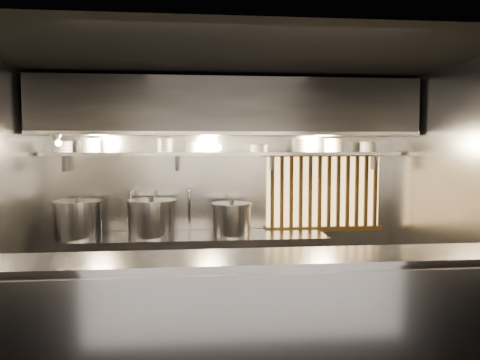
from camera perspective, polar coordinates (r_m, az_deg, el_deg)
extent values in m
plane|color=black|center=(4.92, -0.58, -19.54)|extent=(4.50, 4.50, 0.00)
plane|color=black|center=(4.58, -0.60, 14.50)|extent=(4.50, 4.50, 0.00)
plane|color=gray|center=(6.03, -1.91, -1.33)|extent=(4.50, 0.00, 4.50)
plane|color=gray|center=(5.25, 24.69, -2.54)|extent=(0.00, 3.00, 3.00)
cube|color=gray|center=(3.84, 0.79, -17.71)|extent=(4.50, 0.50, 1.10)
cube|color=#939399|center=(3.60, 1.30, -19.25)|extent=(4.50, 0.02, 1.01)
cube|color=gray|center=(3.67, 0.80, -9.49)|extent=(4.50, 0.56, 0.03)
cube|color=gray|center=(5.82, -4.63, -11.05)|extent=(3.00, 0.70, 0.90)
cube|color=gray|center=(5.82, -1.80, 3.21)|extent=(4.40, 0.34, 0.04)
cube|color=#2D2D30|center=(5.62, -1.65, 8.73)|extent=(4.40, 0.80, 0.65)
cube|color=gray|center=(5.20, -1.31, 5.73)|extent=(4.40, 0.03, 0.04)
cube|color=#FFC872|center=(6.24, 10.11, -1.39)|extent=(1.50, 0.02, 0.92)
cube|color=brown|center=(6.16, 10.30, 3.11)|extent=(1.56, 0.06, 0.06)
cube|color=brown|center=(6.26, 10.18, -5.90)|extent=(1.56, 0.06, 0.06)
cube|color=brown|center=(6.04, 3.95, -1.52)|extent=(0.04, 0.04, 0.92)
cube|color=brown|center=(6.06, 5.12, -1.50)|extent=(0.04, 0.04, 0.92)
cube|color=brown|center=(6.08, 6.27, -1.49)|extent=(0.04, 0.04, 0.92)
cube|color=brown|center=(6.11, 7.42, -1.47)|extent=(0.04, 0.04, 0.92)
cube|color=brown|center=(6.14, 8.55, -1.46)|extent=(0.04, 0.04, 0.92)
cube|color=brown|center=(6.17, 9.68, -1.44)|extent=(0.04, 0.04, 0.92)
cube|color=brown|center=(6.21, 10.79, -1.42)|extent=(0.04, 0.04, 0.92)
cube|color=brown|center=(6.24, 11.89, -1.41)|extent=(0.04, 0.04, 0.92)
cube|color=brown|center=(6.28, 12.98, -1.39)|extent=(0.04, 0.04, 0.92)
cube|color=brown|center=(6.32, 14.05, -1.37)|extent=(0.04, 0.04, 0.92)
cube|color=brown|center=(6.37, 15.11, -1.35)|extent=(0.04, 0.04, 0.92)
cube|color=brown|center=(6.41, 16.15, -1.34)|extent=(0.05, 0.04, 0.92)
cylinder|color=silver|center=(6.03, -12.85, -3.43)|extent=(0.03, 0.03, 0.48)
sphere|color=silver|center=(6.01, -12.89, -1.16)|extent=(0.04, 0.04, 0.04)
cylinder|color=silver|center=(5.88, -13.04, -1.28)|extent=(0.03, 0.26, 0.03)
sphere|color=silver|center=(5.75, -13.20, -1.41)|extent=(0.04, 0.04, 0.04)
cylinder|color=silver|center=(5.76, -13.19, -2.10)|extent=(0.03, 0.03, 0.14)
cylinder|color=silver|center=(5.99, -6.18, -3.41)|extent=(0.03, 0.03, 0.48)
sphere|color=silver|center=(5.96, -6.19, -1.12)|extent=(0.04, 0.04, 0.04)
cylinder|color=silver|center=(5.83, -6.20, -1.24)|extent=(0.03, 0.26, 0.03)
sphere|color=silver|center=(5.70, -6.21, -1.37)|extent=(0.04, 0.04, 0.04)
cylinder|color=silver|center=(5.71, -6.20, -2.07)|extent=(0.03, 0.03, 0.14)
cone|color=gray|center=(5.54, -21.51, 4.83)|extent=(0.25, 0.27, 0.20)
sphere|color=#FFE0B2|center=(5.51, -21.25, 4.21)|extent=(0.07, 0.07, 0.07)
cylinder|color=#2D2D30|center=(5.64, -21.26, 5.63)|extent=(0.02, 0.22, 0.02)
cylinder|color=#2D2D30|center=(5.69, -2.72, 4.79)|extent=(0.01, 0.01, 0.12)
sphere|color=#FFE0B2|center=(5.69, -2.72, 3.99)|extent=(0.09, 0.09, 0.09)
cylinder|color=gray|center=(5.83, -19.12, -4.68)|extent=(0.68, 0.68, 0.41)
cylinder|color=gray|center=(5.80, -19.17, -2.52)|extent=(0.72, 0.72, 0.03)
cylinder|color=#2D2D30|center=(5.79, -19.18, -2.18)|extent=(0.06, 0.06, 0.04)
cylinder|color=gray|center=(5.70, -10.72, -4.72)|extent=(0.58, 0.58, 0.41)
cylinder|color=gray|center=(5.67, -10.75, -2.53)|extent=(0.61, 0.61, 0.03)
cylinder|color=#2D2D30|center=(5.67, -10.76, -2.18)|extent=(0.06, 0.06, 0.04)
cylinder|color=gray|center=(5.66, -1.01, -4.94)|extent=(0.52, 0.52, 0.36)
cylinder|color=gray|center=(5.63, -1.01, -2.96)|extent=(0.56, 0.56, 0.03)
cylinder|color=#2D2D30|center=(5.63, -1.01, -2.61)|extent=(0.06, 0.06, 0.04)
cylinder|color=silver|center=(6.01, -20.79, 3.35)|extent=(0.22, 0.22, 0.03)
cylinder|color=silver|center=(6.01, -20.80, 3.71)|extent=(0.22, 0.22, 0.03)
cylinder|color=silver|center=(6.01, -20.81, 4.07)|extent=(0.22, 0.22, 0.03)
cylinder|color=silver|center=(6.01, -20.81, 4.34)|extent=(0.24, 0.24, 0.01)
cylinder|color=silver|center=(5.93, -17.68, 3.42)|extent=(0.22, 0.22, 0.03)
cylinder|color=silver|center=(5.93, -17.69, 3.78)|extent=(0.22, 0.22, 0.03)
cylinder|color=silver|center=(5.93, -17.69, 4.15)|extent=(0.22, 0.22, 0.03)
cylinder|color=silver|center=(5.93, -17.70, 4.52)|extent=(0.22, 0.22, 0.03)
cylinder|color=silver|center=(5.93, -17.71, 4.79)|extent=(0.24, 0.24, 0.01)
cylinder|color=silver|center=(5.82, -9.12, 3.55)|extent=(0.18, 0.18, 0.03)
cylinder|color=silver|center=(5.82, -9.12, 3.92)|extent=(0.18, 0.18, 0.03)
cylinder|color=silver|center=(5.82, -9.13, 4.30)|extent=(0.18, 0.18, 0.03)
cylinder|color=silver|center=(5.82, -9.13, 4.67)|extent=(0.18, 0.18, 0.03)
cylinder|color=silver|center=(5.82, -9.14, 4.95)|extent=(0.20, 0.20, 0.01)
cylinder|color=silver|center=(5.81, -5.74, 3.58)|extent=(0.19, 0.19, 0.03)
cylinder|color=silver|center=(5.81, -5.74, 3.96)|extent=(0.19, 0.19, 0.03)
cylinder|color=silver|center=(5.81, -5.74, 4.33)|extent=(0.19, 0.19, 0.03)
cylinder|color=silver|center=(5.81, -5.75, 4.61)|extent=(0.21, 0.21, 0.01)
cylinder|color=silver|center=(5.87, 2.35, 3.61)|extent=(0.22, 0.22, 0.03)
cylinder|color=silver|center=(5.87, 2.35, 3.98)|extent=(0.22, 0.22, 0.03)
cylinder|color=silver|center=(5.87, 2.36, 4.25)|extent=(0.24, 0.24, 0.01)
cylinder|color=silver|center=(5.96, 7.32, 3.58)|extent=(0.22, 0.22, 0.03)
cylinder|color=silver|center=(5.96, 7.33, 3.95)|extent=(0.22, 0.22, 0.03)
cylinder|color=silver|center=(5.96, 7.33, 4.32)|extent=(0.22, 0.22, 0.03)
cylinder|color=silver|center=(5.96, 7.33, 4.68)|extent=(0.22, 0.22, 0.03)
cylinder|color=silver|center=(5.96, 7.34, 4.95)|extent=(0.23, 0.23, 0.01)
cylinder|color=silver|center=(6.08, 11.31, 3.55)|extent=(0.23, 0.23, 0.03)
cylinder|color=silver|center=(6.08, 11.32, 3.91)|extent=(0.23, 0.23, 0.03)
cylinder|color=silver|center=(6.08, 11.32, 4.27)|extent=(0.23, 0.23, 0.03)
cylinder|color=silver|center=(6.08, 11.33, 4.62)|extent=(0.23, 0.23, 0.03)
cylinder|color=silver|center=(6.08, 11.33, 4.89)|extent=(0.25, 0.25, 0.01)
cylinder|color=silver|center=(6.23, 15.30, 3.50)|extent=(0.20, 0.20, 0.03)
cylinder|color=silver|center=(6.23, 15.30, 3.85)|extent=(0.20, 0.20, 0.03)
cylinder|color=silver|center=(6.23, 15.31, 4.20)|extent=(0.20, 0.20, 0.03)
cylinder|color=silver|center=(6.23, 15.32, 4.45)|extent=(0.21, 0.21, 0.01)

